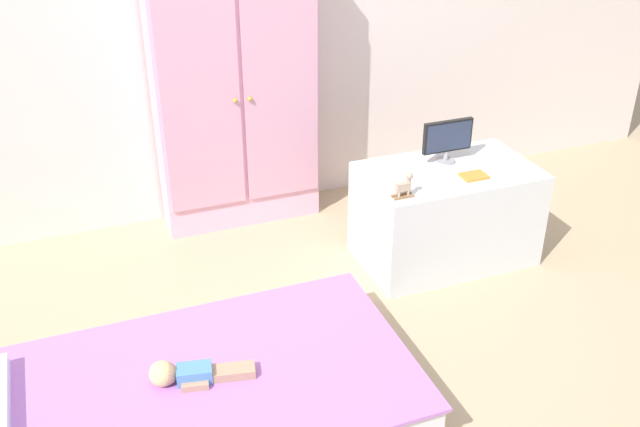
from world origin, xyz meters
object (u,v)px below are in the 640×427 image
Objects in this scene: bed at (175,411)px; tv_stand at (445,214)px; tv_monitor at (448,138)px; doll at (182,373)px; wardrobe at (235,91)px; rocking_horse_toy at (405,186)px; book_orange at (474,176)px.

bed is 1.76m from tv_stand.
tv_stand is 0.40m from tv_monitor.
bed is at bearing -160.39° from doll.
bed is 1.18× the size of wardrobe.
rocking_horse_toy is at bearing -61.41° from wardrobe.
rocking_horse_toy reaches higher than bed.
bed is 2.08× the size of tv_stand.
tv_stand is 7.16× the size of rocking_horse_toy.
tv_monitor reaches higher than tv_stand.
tv_stand is at bearing -106.59° from tv_monitor.
tv_stand reaches higher than doll.
wardrobe is 1.77× the size of tv_stand.
wardrobe reaches higher than book_orange.
bed is 0.16m from doll.
rocking_horse_toy is (1.23, 0.58, 0.46)m from bed.
tv_monitor is (0.03, 0.09, 0.39)m from tv_stand.
bed is 1.43m from rocking_horse_toy.
book_orange is at bearing 21.40° from bed.
book_orange is at bearing 8.90° from rocking_horse_toy.
doll is 3.17× the size of rocking_horse_toy.
tv_stand is at bearing -42.07° from wardrobe.
rocking_horse_toy is at bearing -152.13° from tv_stand.
wardrobe is 12.65× the size of rocking_horse_toy.
bed is 6.77× the size of tv_monitor.
doll is 1.44× the size of tv_monitor.
rocking_horse_toy reaches higher than tv_stand.
bed is 1.81m from book_orange.
book_orange is at bearing -61.16° from tv_stand.
tv_monitor is at bearing 28.29° from doll.
rocking_horse_toy is (0.54, -0.99, -0.21)m from wardrobe.
wardrobe is 1.17m from tv_monitor.
doll is 1.76m from wardrobe.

